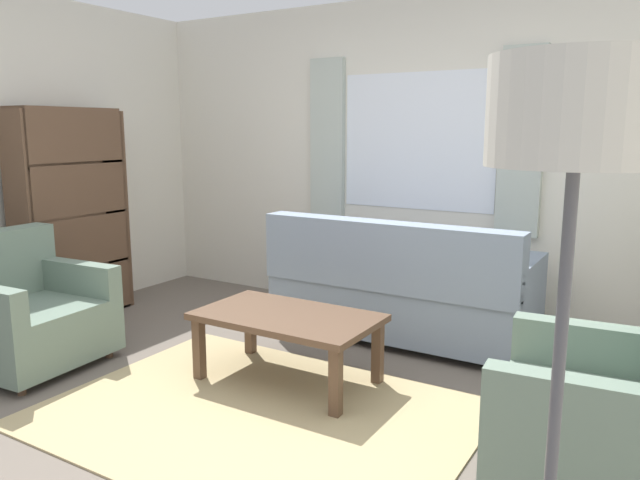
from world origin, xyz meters
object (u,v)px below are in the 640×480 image
armchair_right (611,417)px  standing_lamp (574,167)px  armchair_left (24,313)px  coffee_table (287,323)px  bookshelf (76,211)px  couch (399,291)px

armchair_right → standing_lamp: 1.67m
armchair_left → coffee_table: armchair_left is taller
coffee_table → bookshelf: bookshelf is taller
armchair_left → standing_lamp: size_ratio=0.52×
bookshelf → standing_lamp: bookshelf is taller
couch → armchair_left: bearing=42.2°
armchair_right → coffee_table: armchair_right is taller
armchair_right → coffee_table: size_ratio=0.82×
armchair_left → coffee_table: bearing=-72.1°
standing_lamp → coffee_table: bearing=139.9°
bookshelf → couch: bearing=108.6°
armchair_right → bookshelf: bearing=-101.6°
couch → armchair_right: (1.57, -1.35, -0.01)m
couch → coffee_table: (-0.26, -1.08, 0.01)m
couch → armchair_left: size_ratio=2.13×
armchair_left → coffee_table: size_ratio=0.81×
couch → armchair_left: couch is taller
armchair_right → coffee_table: bearing=-102.9°
coffee_table → standing_lamp: 2.59m
armchair_left → couch: bearing=-51.6°
coffee_table → standing_lamp: size_ratio=0.64×
couch → armchair_left: (-1.92, -1.74, -0.01)m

